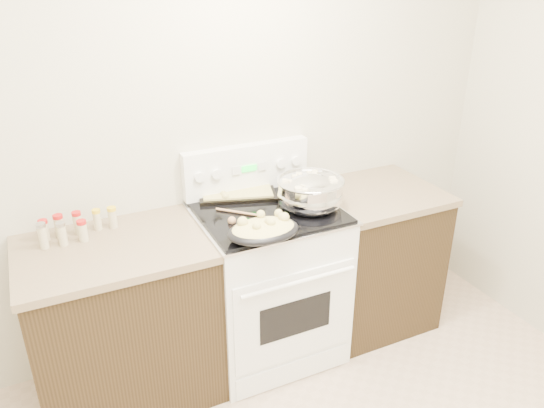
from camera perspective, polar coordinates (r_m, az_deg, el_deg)
room_shell at (r=1.30m, az=12.15°, el=2.29°), size 4.10×3.60×2.75m
counter_left at (r=2.95m, az=-15.61°, el=-12.07°), size 0.93×0.67×0.92m
counter_right at (r=3.46m, az=10.60°, el=-5.52°), size 0.73×0.67×0.92m
kitchen_range at (r=3.11m, az=-0.44°, el=-8.15°), size 0.78×0.73×1.22m
mixing_bowl at (r=2.89m, az=4.13°, el=1.18°), size 0.41×0.41×0.22m
roasting_pan at (r=2.58m, az=-0.92°, el=-2.74°), size 0.37×0.27×0.11m
baking_sheet at (r=3.09m, az=-3.95°, el=1.43°), size 0.51×0.42×0.06m
wooden_spoon at (r=2.79m, az=-3.98°, el=-1.44°), size 0.21×0.21×0.04m
blue_ladle at (r=2.85m, az=4.31°, el=-0.36°), size 0.14×0.25×0.09m
spice_jars at (r=2.81m, az=-20.73°, el=-2.32°), size 0.38×0.14×0.13m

